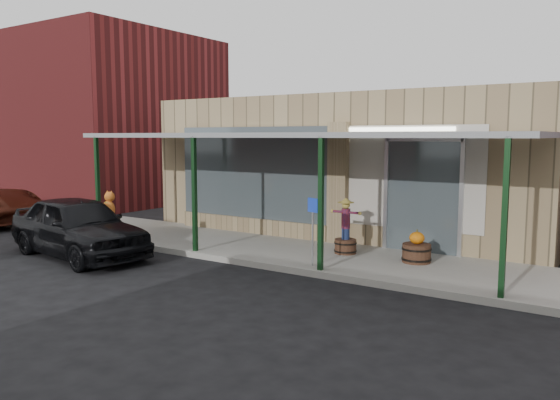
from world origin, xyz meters
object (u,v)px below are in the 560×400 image
Objects in this scene: parked_sedan at (79,226)px; barrel_scarecrow at (346,235)px; handicap_sign at (313,222)px; barrel_pumpkin at (417,251)px.

barrel_scarecrow is at bearing -50.59° from parked_sedan.
parked_sedan is (-5.71, -1.86, -0.35)m from handicap_sign.
parked_sedan is at bearing -131.97° from barrel_scarecrow.
parked_sedan is at bearing -143.44° from handicap_sign.
barrel_pumpkin is (1.79, 0.03, -0.20)m from barrel_scarecrow.
handicap_sign reaches higher than barrel_scarecrow.
barrel_pumpkin is 0.17× the size of parked_sedan.
handicap_sign is at bearing -63.26° from parked_sedan.
handicap_sign is (-1.83, -1.59, 0.71)m from barrel_pumpkin.
handicap_sign reaches higher than parked_sedan.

